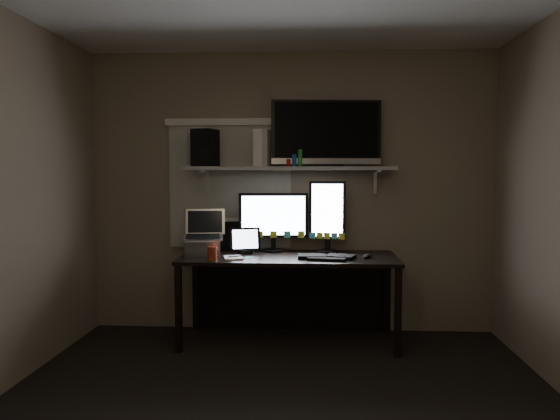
# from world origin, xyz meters

# --- Properties ---
(floor) EXTENTS (3.60, 3.60, 0.00)m
(floor) POSITION_xyz_m (0.00, 0.00, 0.00)
(floor) COLOR black
(floor) RESTS_ON ground
(back_wall) EXTENTS (3.60, 0.00, 3.60)m
(back_wall) POSITION_xyz_m (0.00, 1.80, 1.25)
(back_wall) COLOR #796657
(back_wall) RESTS_ON floor
(window_blinds) EXTENTS (1.10, 0.02, 1.10)m
(window_blinds) POSITION_xyz_m (-0.55, 1.79, 1.30)
(window_blinds) COLOR beige
(window_blinds) RESTS_ON back_wall
(desk) EXTENTS (1.80, 0.75, 0.73)m
(desk) POSITION_xyz_m (0.00, 1.55, 0.55)
(desk) COLOR black
(desk) RESTS_ON floor
(wall_shelf) EXTENTS (1.80, 0.35, 0.03)m
(wall_shelf) POSITION_xyz_m (0.00, 1.62, 1.46)
(wall_shelf) COLOR #A3A29E
(wall_shelf) RESTS_ON back_wall
(monitor_landscape) EXTENTS (0.61, 0.11, 0.53)m
(monitor_landscape) POSITION_xyz_m (-0.15, 1.66, 1.00)
(monitor_landscape) COLOR black
(monitor_landscape) RESTS_ON desk
(monitor_portrait) EXTENTS (0.32, 0.10, 0.64)m
(monitor_portrait) POSITION_xyz_m (0.33, 1.66, 1.05)
(monitor_portrait) COLOR black
(monitor_portrait) RESTS_ON desk
(keyboard) EXTENTS (0.49, 0.25, 0.03)m
(keyboard) POSITION_xyz_m (0.31, 1.32, 0.74)
(keyboard) COLOR black
(keyboard) RESTS_ON desk
(mouse) EXTENTS (0.09, 0.12, 0.04)m
(mouse) POSITION_xyz_m (0.65, 1.34, 0.75)
(mouse) COLOR black
(mouse) RESTS_ON desk
(notepad) EXTENTS (0.19, 0.23, 0.01)m
(notepad) POSITION_xyz_m (-0.45, 1.27, 0.74)
(notepad) COLOR white
(notepad) RESTS_ON desk
(tablet) EXTENTS (0.28, 0.18, 0.23)m
(tablet) POSITION_xyz_m (-0.38, 1.52, 0.84)
(tablet) COLOR black
(tablet) RESTS_ON desk
(file_sorter) EXTENTS (0.23, 0.13, 0.28)m
(file_sorter) POSITION_xyz_m (-0.57, 1.74, 0.87)
(file_sorter) COLOR black
(file_sorter) RESTS_ON desk
(laptop) EXTENTS (0.38, 0.33, 0.38)m
(laptop) POSITION_xyz_m (-0.73, 1.43, 0.92)
(laptop) COLOR #B4B4B9
(laptop) RESTS_ON desk
(cup) EXTENTS (0.10, 0.10, 0.11)m
(cup) POSITION_xyz_m (-0.60, 1.15, 0.79)
(cup) COLOR maroon
(cup) RESTS_ON desk
(sticky_notes) EXTENTS (0.34, 0.28, 0.00)m
(sticky_notes) POSITION_xyz_m (-0.45, 1.35, 0.73)
(sticky_notes) COLOR #D6DF3C
(sticky_notes) RESTS_ON desk
(tv) EXTENTS (0.96, 0.28, 0.57)m
(tv) POSITION_xyz_m (0.31, 1.63, 1.76)
(tv) COLOR black
(tv) RESTS_ON wall_shelf
(game_console) EXTENTS (0.16, 0.27, 0.31)m
(game_console) POSITION_xyz_m (-0.22, 1.60, 1.64)
(game_console) COLOR silver
(game_console) RESTS_ON wall_shelf
(speaker) EXTENTS (0.23, 0.25, 0.32)m
(speaker) POSITION_xyz_m (-0.74, 1.60, 1.64)
(speaker) COLOR black
(speaker) RESTS_ON wall_shelf
(bottles) EXTENTS (0.24, 0.09, 0.15)m
(bottles) POSITION_xyz_m (0.04, 1.57, 1.55)
(bottles) COLOR #A50F0C
(bottles) RESTS_ON wall_shelf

